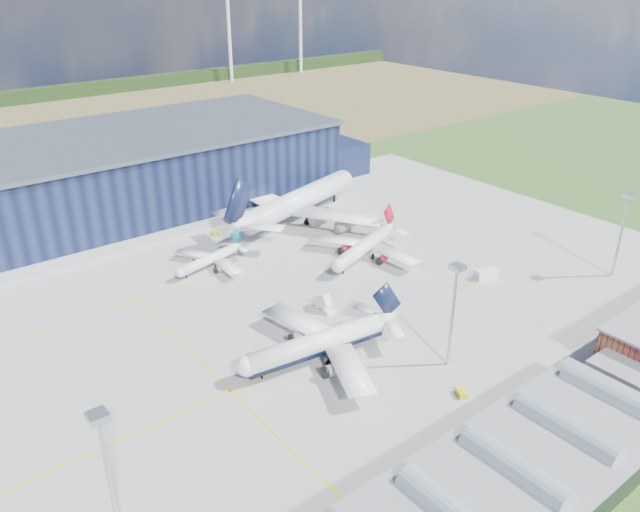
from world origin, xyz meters
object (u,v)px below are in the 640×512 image
at_px(airliner_red, 364,240).
at_px(gse_cart_a, 390,308).
at_px(airliner_widebody, 299,189).
at_px(car_a, 633,333).
at_px(gse_van_a, 486,274).
at_px(airstair, 322,304).
at_px(light_mast_east, 624,222).
at_px(light_mast_center, 454,299).
at_px(airliner_regional, 208,255).
at_px(light_mast_west, 106,458).
at_px(car_b, 618,333).
at_px(airliner_navy, 316,333).
at_px(gse_tug_c, 216,233).
at_px(gse_tug_b, 462,393).
at_px(hangar, 151,172).

distance_m(airliner_red, gse_cart_a, 28.96).
distance_m(airliner_widebody, car_a, 103.20).
relative_size(gse_van_a, car_a, 1.50).
bearing_deg(airstair, airliner_widebody, 56.80).
xyz_separation_m(light_mast_east, gse_van_a, (-27.41, 19.84, -14.14)).
bearing_deg(light_mast_center, car_a, -23.70).
relative_size(airliner_regional, airstair, 5.49).
distance_m(light_mast_west, airliner_regional, 88.64).
bearing_deg(airliner_regional, car_b, 109.66).
height_order(gse_van_a, car_b, gse_van_a).
bearing_deg(gse_cart_a, car_a, -47.06).
xyz_separation_m(light_mast_east, airliner_widebody, (-41.44, 83.25, -5.09)).
xyz_separation_m(airliner_navy, airliner_red, (40.30, 30.50, -0.84)).
height_order(airliner_red, airliner_regional, airliner_red).
relative_size(gse_tug_c, car_a, 0.71).
bearing_deg(car_b, gse_tug_b, 84.26).
bearing_deg(gse_cart_a, airliner_widebody, 76.91).
xyz_separation_m(light_mast_east, gse_tug_b, (-70.64, -8.58, -14.83)).
relative_size(light_mast_west, light_mast_east, 1.00).
relative_size(light_mast_west, gse_van_a, 3.90).
bearing_deg(light_mast_east, light_mast_west, 180.00).
bearing_deg(light_mast_east, gse_tug_b, -173.08).
bearing_deg(car_b, airstair, 45.81).
bearing_deg(car_a, light_mast_east, -40.52).
bearing_deg(hangar, gse_tug_c, -84.54).
relative_size(hangar, airliner_red, 4.12).
bearing_deg(airstair, light_mast_center, -81.46).
height_order(airliner_red, car_b, airliner_red).
distance_m(airliner_regional, gse_cart_a, 52.03).
distance_m(light_mast_center, airliner_regional, 72.88).
xyz_separation_m(hangar, airliner_navy, (-13.10, -106.80, -5.04)).
bearing_deg(airliner_regional, gse_tug_b, 85.07).
height_order(gse_tug_b, gse_tug_c, gse_tug_c).
xyz_separation_m(airliner_regional, car_a, (57.84, -88.00, -3.40)).
xyz_separation_m(light_mast_west, gse_cart_a, (76.29, 23.51, -14.81)).
height_order(airliner_red, gse_tug_b, airliner_red).
height_order(gse_van_a, gse_cart_a, gse_van_a).
bearing_deg(light_mast_center, light_mast_east, 0.00).
height_order(airliner_red, car_a, airliner_red).
bearing_deg(gse_cart_a, gse_van_a, -3.66).
distance_m(hangar, gse_cart_a, 102.77).
xyz_separation_m(gse_van_a, car_a, (3.43, -37.84, -0.62)).
bearing_deg(airliner_navy, light_mast_west, 27.36).
bearing_deg(airliner_navy, gse_cart_a, -160.83).
xyz_separation_m(airliner_navy, gse_tug_c, (16.49, 71.34, -5.97)).
xyz_separation_m(airliner_red, airliner_regional, (-36.83, 21.50, -1.67)).
distance_m(light_mast_west, airstair, 73.39).
relative_size(car_a, car_b, 1.09).
xyz_separation_m(light_mast_east, airliner_red, (-44.99, 48.50, -9.70)).
bearing_deg(light_mast_east, gse_cart_a, 158.17).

